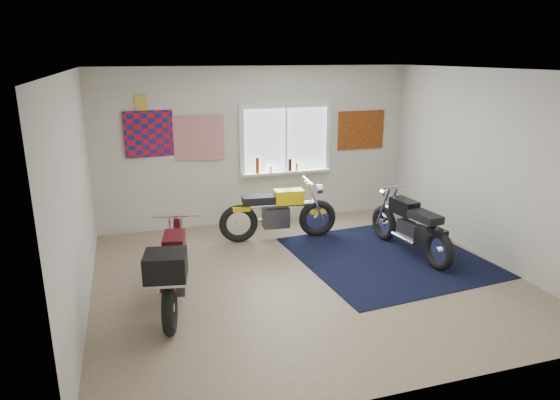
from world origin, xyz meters
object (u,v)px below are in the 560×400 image
object	(u,v)px
navy_rug	(387,257)
maroon_tourer	(173,270)
yellow_triumph	(278,214)
black_chrome_bike	(410,227)

from	to	relation	value
navy_rug	maroon_tourer	distance (m)	3.28
yellow_triumph	black_chrome_bike	xyz separation A→B (m)	(1.69, -1.18, -0.01)
navy_rug	maroon_tourer	xyz separation A→B (m)	(-3.16, -0.69, 0.50)
maroon_tourer	yellow_triumph	bearing A→B (deg)	-33.57
black_chrome_bike	maroon_tourer	xyz separation A→B (m)	(-3.53, -0.72, 0.09)
navy_rug	maroon_tourer	size ratio (longest dim) A/B	1.36
yellow_triumph	maroon_tourer	distance (m)	2.65
navy_rug	yellow_triumph	world-z (taller)	yellow_triumph
black_chrome_bike	maroon_tourer	world-z (taller)	maroon_tourer
yellow_triumph	black_chrome_bike	size ratio (longest dim) A/B	1.04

